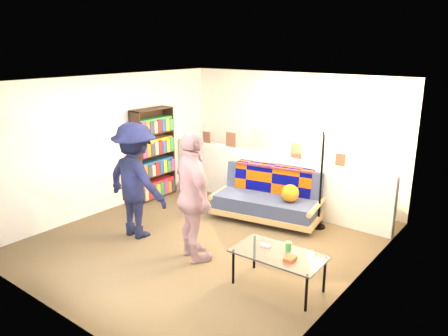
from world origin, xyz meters
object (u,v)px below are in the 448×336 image
(coffee_table, at_px, (279,256))
(futon_sofa, at_px, (268,199))
(bookshelf, at_px, (153,157))
(person_right, at_px, (193,197))
(person_left, at_px, (136,181))
(floor_lamp, at_px, (324,157))

(coffee_table, bearing_deg, futon_sofa, 125.46)
(bookshelf, distance_m, person_right, 2.76)
(futon_sofa, xyz_separation_m, person_left, (-1.26, -1.80, 0.53))
(coffee_table, height_order, floor_lamp, floor_lamp)
(coffee_table, relative_size, floor_lamp, 0.67)
(floor_lamp, distance_m, person_left, 2.94)
(coffee_table, xyz_separation_m, person_left, (-2.54, -0.00, 0.46))
(bookshelf, relative_size, floor_lamp, 1.04)
(person_right, bearing_deg, futon_sofa, -63.37)
(bookshelf, distance_m, floor_lamp, 3.30)
(bookshelf, bearing_deg, floor_lamp, 10.77)
(person_left, relative_size, person_right, 0.98)
(floor_lamp, relative_size, person_left, 0.93)
(coffee_table, relative_size, person_left, 0.63)
(coffee_table, bearing_deg, bookshelf, 158.91)
(person_left, bearing_deg, coffee_table, -179.30)
(floor_lamp, bearing_deg, futon_sofa, -165.04)
(futon_sofa, distance_m, bookshelf, 2.45)
(floor_lamp, bearing_deg, bookshelf, -169.23)
(futon_sofa, bearing_deg, person_right, -91.26)
(person_right, bearing_deg, floor_lamp, -85.22)
(coffee_table, bearing_deg, person_left, -179.93)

